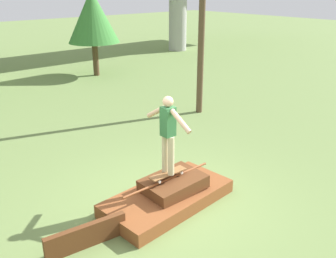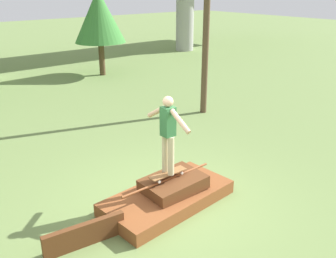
{
  "view_description": "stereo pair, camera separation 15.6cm",
  "coord_description": "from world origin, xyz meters",
  "px_view_note": "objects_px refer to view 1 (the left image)",
  "views": [
    {
      "loc": [
        -4.03,
        -4.7,
        3.96
      ],
      "look_at": [
        0.04,
        0.04,
        1.53
      ],
      "focal_mm": 40.0,
      "sensor_mm": 36.0,
      "label": 1
    },
    {
      "loc": [
        -3.91,
        -4.8,
        3.96
      ],
      "look_at": [
        0.04,
        0.04,
        1.53
      ],
      "focal_mm": 40.0,
      "sensor_mm": 36.0,
      "label": 2
    }
  ],
  "objects_px": {
    "skateboard": "(168,173)",
    "skater": "(168,130)",
    "utility_pole": "(202,0)",
    "tree_behind_right": "(93,16)"
  },
  "relations": [
    {
      "from": "utility_pole",
      "to": "skater",
      "type": "bearing_deg",
      "value": -141.28
    },
    {
      "from": "skater",
      "to": "tree_behind_right",
      "type": "xyz_separation_m",
      "value": [
        4.54,
        10.34,
        1.11
      ]
    },
    {
      "from": "skateboard",
      "to": "tree_behind_right",
      "type": "height_order",
      "value": "tree_behind_right"
    },
    {
      "from": "skateboard",
      "to": "tree_behind_right",
      "type": "xyz_separation_m",
      "value": [
        4.54,
        10.34,
        1.98
      ]
    },
    {
      "from": "skateboard",
      "to": "utility_pole",
      "type": "xyz_separation_m",
      "value": [
        4.36,
        3.5,
        2.87
      ]
    },
    {
      "from": "skateboard",
      "to": "skater",
      "type": "bearing_deg",
      "value": 45.0
    },
    {
      "from": "skateboard",
      "to": "tree_behind_right",
      "type": "relative_size",
      "value": 0.21
    },
    {
      "from": "skateboard",
      "to": "skater",
      "type": "height_order",
      "value": "skater"
    },
    {
      "from": "skater",
      "to": "skateboard",
      "type": "bearing_deg",
      "value": -135.0
    },
    {
      "from": "skateboard",
      "to": "skater",
      "type": "distance_m",
      "value": 0.87
    }
  ]
}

